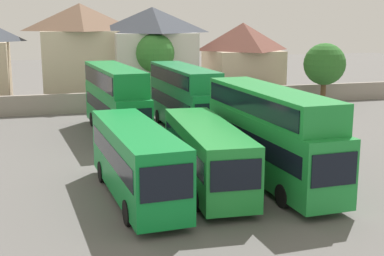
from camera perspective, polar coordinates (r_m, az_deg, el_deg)
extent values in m
plane|color=#605E5B|center=(44.19, -5.30, 0.59)|extent=(140.00, 140.00, 0.00)
cube|color=gray|center=(49.87, -6.59, 2.90)|extent=(56.00, 0.50, 1.80)
cube|color=#0F8634|center=(25.48, -6.03, -3.38)|extent=(3.06, 10.40, 3.16)
cube|color=black|center=(20.59, -2.72, -5.94)|extent=(2.14, 0.21, 1.42)
cube|color=black|center=(25.38, -6.05, -2.55)|extent=(3.05, 9.58, 1.00)
cylinder|color=black|center=(23.26, -1.40, -8.41)|extent=(0.37, 1.12, 1.10)
cylinder|color=black|center=(22.72, -6.86, -9.00)|extent=(0.37, 1.12, 1.10)
cylinder|color=black|center=(29.08, -5.28, -4.27)|extent=(0.37, 1.12, 1.10)
cylinder|color=black|center=(28.65, -9.64, -4.64)|extent=(0.37, 1.12, 1.10)
cube|color=#1F8D36|center=(26.91, 1.56, -2.72)|extent=(3.11, 10.27, 2.95)
cube|color=black|center=(22.10, 4.74, -5.08)|extent=(2.20, 0.21, 1.33)
cube|color=black|center=(26.82, 1.56, -1.99)|extent=(3.10, 9.46, 0.93)
cylinder|color=black|center=(24.70, 5.92, -7.24)|extent=(0.37, 1.12, 1.10)
cylinder|color=black|center=(24.11, 0.66, -7.66)|extent=(0.37, 1.12, 1.10)
cylinder|color=black|center=(30.46, 2.24, -3.48)|extent=(0.37, 1.12, 1.10)
cylinder|color=black|center=(29.98, -2.04, -3.73)|extent=(0.37, 1.12, 1.10)
cube|color=#1F8D39|center=(28.12, 8.40, -1.97)|extent=(2.99, 11.87, 3.18)
cube|color=black|center=(23.08, 15.01, -4.34)|extent=(2.18, 0.18, 1.43)
cube|color=black|center=(28.03, 8.43, -1.21)|extent=(2.98, 10.93, 1.00)
cube|color=#1F8D39|center=(27.92, 8.28, 2.75)|extent=(2.91, 11.28, 1.42)
cube|color=black|center=(27.92, 8.28, 2.75)|extent=(2.97, 10.70, 1.00)
cylinder|color=black|center=(26.00, 14.19, -6.56)|extent=(0.35, 1.11, 1.10)
cylinder|color=black|center=(24.90, 9.73, -7.20)|extent=(0.35, 1.11, 1.10)
cylinder|color=black|center=(32.12, 7.23, -2.76)|extent=(0.35, 1.11, 1.10)
cylinder|color=black|center=(31.23, 3.46, -3.11)|extent=(0.35, 1.11, 1.10)
cube|color=#16883A|center=(39.72, -8.17, 1.94)|extent=(3.40, 11.76, 2.97)
cube|color=black|center=(34.09, -6.07, 0.96)|extent=(2.16, 0.26, 1.33)
cube|color=black|center=(39.67, -8.19, 2.45)|extent=(3.36, 10.84, 0.93)
cube|color=#16883A|center=(39.68, -8.36, 5.33)|extent=(3.30, 11.18, 1.70)
cube|color=black|center=(39.68, -8.36, 5.33)|extent=(3.34, 10.61, 1.19)
cylinder|color=black|center=(36.81, -5.19, -0.82)|extent=(0.39, 1.12, 1.10)
cylinder|color=black|center=(36.30, -8.62, -1.09)|extent=(0.39, 1.12, 1.10)
cylinder|color=black|center=(43.65, -7.70, 1.13)|extent=(0.39, 1.12, 1.10)
cylinder|color=black|center=(43.22, -10.61, 0.92)|extent=(0.39, 1.12, 1.10)
cube|color=#1A7E41|center=(40.57, -0.81, 2.39)|extent=(2.94, 11.53, 3.13)
cube|color=black|center=(35.16, 1.98, 1.52)|extent=(2.17, 0.17, 1.41)
cube|color=black|center=(40.51, -0.81, 2.91)|extent=(2.94, 10.61, 0.99)
cube|color=#1A7E41|center=(40.53, -0.94, 5.61)|extent=(2.87, 10.95, 1.41)
cube|color=black|center=(40.53, -0.94, 5.61)|extent=(2.93, 10.38, 0.98)
cylinder|color=black|center=(37.90, 2.44, -0.41)|extent=(0.35, 1.11, 1.10)
cylinder|color=black|center=(37.18, -0.84, -0.65)|extent=(0.35, 1.11, 1.10)
cylinder|color=black|center=(44.48, -0.77, 1.43)|extent=(0.35, 1.11, 1.10)
cylinder|color=black|center=(43.86, -3.60, 1.26)|extent=(0.35, 1.11, 1.10)
cube|color=beige|center=(55.91, -11.72, 6.50)|extent=(7.89, 6.02, 7.21)
pyramid|color=brown|center=(55.68, -11.94, 11.58)|extent=(8.29, 6.32, 2.70)
cube|color=silver|center=(55.43, -4.20, 6.55)|extent=(8.23, 6.02, 6.99)
pyramid|color=#3D424C|center=(55.19, -4.28, 11.50)|extent=(8.64, 6.32, 2.56)
cube|color=#C6B293|center=(58.28, 5.41, 5.84)|extent=(7.10, 7.28, 5.07)
pyramid|color=brown|center=(58.00, 5.49, 9.76)|extent=(7.45, 7.65, 2.89)
cylinder|color=brown|center=(52.69, -3.95, 4.53)|extent=(0.49, 0.49, 3.79)
sphere|color=#387F33|center=(52.37, -4.00, 8.03)|extent=(3.82, 3.82, 3.82)
cylinder|color=brown|center=(54.24, 13.89, 3.79)|extent=(0.52, 0.52, 2.61)
sphere|color=#2D6B28|center=(53.94, 14.03, 6.67)|extent=(4.10, 4.10, 4.10)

